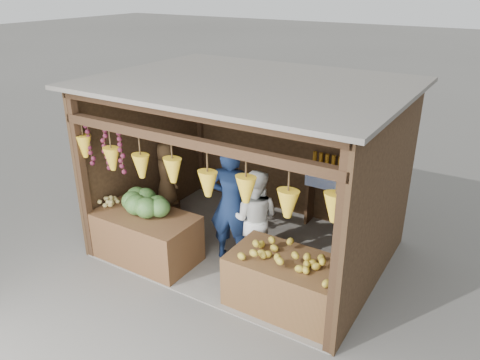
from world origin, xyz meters
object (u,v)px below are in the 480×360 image
at_px(counter_left, 146,237).
at_px(woman_standing, 255,218).
at_px(counter_right, 289,284).
at_px(man_standing, 231,204).
at_px(vendor_seated, 166,174).

xyz_separation_m(counter_left, woman_standing, (1.44, 0.76, 0.38)).
xyz_separation_m(counter_right, man_standing, (-1.27, 0.61, 0.56)).
distance_m(counter_left, woman_standing, 1.67).
distance_m(man_standing, woman_standing, 0.40).
bearing_deg(counter_right, man_standing, 154.52).
xyz_separation_m(counter_left, counter_right, (2.35, 0.08, -0.01)).
bearing_deg(woman_standing, counter_right, 127.53).
bearing_deg(counter_left, vendor_seated, 116.01).
bearing_deg(vendor_seated, counter_left, 140.90).
distance_m(counter_left, man_standing, 1.39).
xyz_separation_m(counter_left, man_standing, (1.08, 0.68, 0.55)).
xyz_separation_m(man_standing, vendor_seated, (-1.68, 0.54, -0.07)).
relative_size(counter_left, woman_standing, 1.04).
bearing_deg(counter_left, woman_standing, 27.65).
height_order(counter_right, woman_standing, woman_standing).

